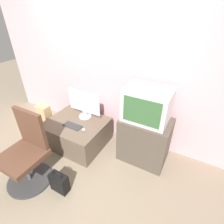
{
  "coord_description": "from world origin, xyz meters",
  "views": [
    {
      "loc": [
        1.46,
        -1.04,
        2.11
      ],
      "look_at": [
        0.37,
        0.95,
        0.68
      ],
      "focal_mm": 28.0,
      "sensor_mm": 36.0,
      "label": 1
    }
  ],
  "objects": [
    {
      "name": "main_monitor",
      "position": [
        -0.15,
        0.94,
        0.68
      ],
      "size": [
        0.6,
        0.21,
        0.47
      ],
      "color": "silver",
      "rests_on": "desk"
    },
    {
      "name": "cardboard_box_lower",
      "position": [
        -0.87,
        0.68,
        0.14
      ],
      "size": [
        0.34,
        0.17,
        0.27
      ],
      "color": "tan",
      "rests_on": "ground_plane"
    },
    {
      "name": "handbag",
      "position": [
        0.18,
        -0.12,
        0.14
      ],
      "size": [
        0.24,
        0.12,
        0.36
      ],
      "color": "black",
      "rests_on": "ground_plane"
    },
    {
      "name": "cardboard_box_upper",
      "position": [
        -0.87,
        0.68,
        0.43
      ],
      "size": [
        0.22,
        0.16,
        0.31
      ],
      "color": "tan",
      "rests_on": "cardboard_box_lower"
    },
    {
      "name": "desk",
      "position": [
        -0.2,
        0.73,
        0.22
      ],
      "size": [
        0.95,
        0.81,
        0.43
      ],
      "color": "brown",
      "rests_on": "ground_plane"
    },
    {
      "name": "book",
      "position": [
        -0.77,
        0.38,
        0.01
      ],
      "size": [
        0.19,
        0.15,
        0.02
      ],
      "color": "navy",
      "rests_on": "ground_plane"
    },
    {
      "name": "side_stand",
      "position": [
        0.92,
        0.95,
        0.36
      ],
      "size": [
        0.71,
        0.48,
        0.72
      ],
      "color": "#4C4238",
      "rests_on": "ground_plane"
    },
    {
      "name": "office_chair",
      "position": [
        -0.29,
        -0.15,
        0.43
      ],
      "size": [
        0.59,
        0.59,
        1.02
      ],
      "color": "#333333",
      "rests_on": "ground_plane"
    },
    {
      "name": "crt_tv",
      "position": [
        0.9,
        0.96,
        0.95
      ],
      "size": [
        0.6,
        0.43,
        0.47
      ],
      "color": "#B7B7BC",
      "rests_on": "side_stand"
    },
    {
      "name": "mouse",
      "position": [
        0.06,
        0.61,
        0.45
      ],
      "size": [
        0.06,
        0.04,
        0.03
      ],
      "color": "silver",
      "rests_on": "desk"
    },
    {
      "name": "wall_back",
      "position": [
        0.0,
        1.32,
        1.3
      ],
      "size": [
        4.4,
        0.05,
        2.6
      ],
      "color": "#CC9EA3",
      "rests_on": "ground_plane"
    },
    {
      "name": "ground_plane",
      "position": [
        0.0,
        0.0,
        0.0
      ],
      "size": [
        12.0,
        12.0,
        0.0
      ],
      "primitive_type": "plane",
      "color": "#7F705B"
    },
    {
      "name": "keyboard",
      "position": [
        -0.17,
        0.62,
        0.44
      ],
      "size": [
        0.31,
        0.13,
        0.01
      ],
      "color": "#2D2D2D",
      "rests_on": "desk"
    }
  ]
}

